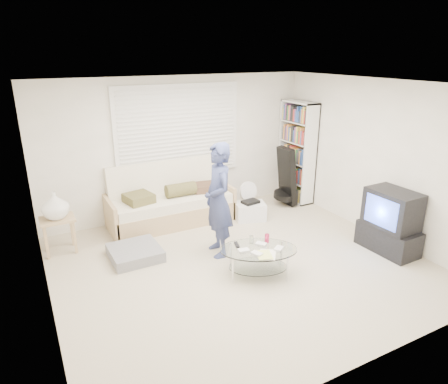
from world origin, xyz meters
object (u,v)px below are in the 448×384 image
coffee_table (259,254)px  tv_unit (390,222)px  futon_sofa (170,204)px  bookshelf (297,152)px

coffee_table → tv_unit: bearing=-8.8°
futon_sofa → tv_unit: bearing=-45.2°
futon_sofa → bookshelf: bookshelf is taller
coffee_table → bookshelf: bearing=43.8°
futon_sofa → tv_unit: 3.61m
bookshelf → tv_unit: size_ratio=2.05×
futon_sofa → bookshelf: 2.74m
bookshelf → coffee_table: bookshelf is taller
futon_sofa → tv_unit: (2.54, -2.56, 0.12)m
bookshelf → tv_unit: bookshelf is taller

